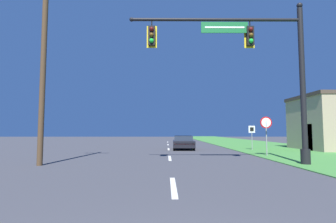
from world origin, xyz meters
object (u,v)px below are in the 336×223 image
signal_mast (260,65)px  car_ahead (183,142)px  utility_pole_near (43,59)px  stop_sign (266,127)px  route_sign_post (252,132)px

signal_mast → car_ahead: 12.15m
car_ahead → utility_pole_near: size_ratio=0.45×
utility_pole_near → signal_mast: bearing=0.7°
stop_sign → route_sign_post: bearing=81.5°
stop_sign → route_sign_post: size_ratio=1.23×
signal_mast → utility_pole_near: bearing=-179.3°
stop_sign → route_sign_post: (0.80, 5.32, -0.34)m
car_ahead → route_sign_post: size_ratio=2.15×
route_sign_post → utility_pole_near: 16.87m
car_ahead → stop_sign: 8.28m
signal_mast → stop_sign: size_ratio=3.45×
signal_mast → route_sign_post: (2.72, 9.81, -3.27)m
utility_pole_near → stop_sign: bearing=20.5°
route_sign_post → utility_pole_near: size_ratio=0.21×
car_ahead → route_sign_post: bearing=-11.6°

